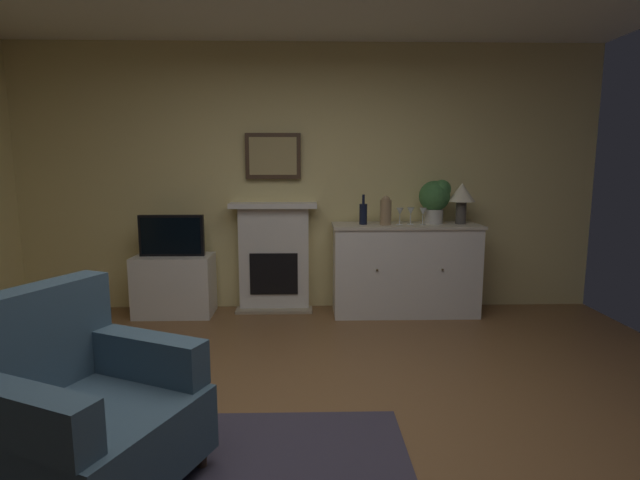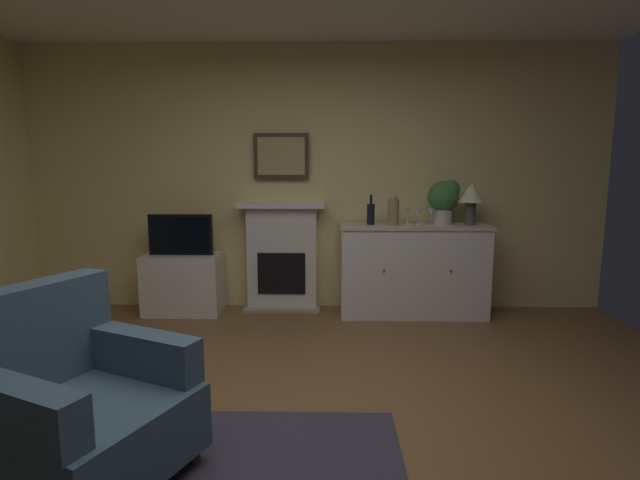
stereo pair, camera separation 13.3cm
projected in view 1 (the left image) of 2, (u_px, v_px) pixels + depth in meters
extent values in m
cube|color=brown|center=(304.00, 453.00, 2.58)|extent=(5.93, 5.25, 0.10)
cube|color=#EAD68C|center=(306.00, 179.00, 4.93)|extent=(5.93, 0.06, 2.66)
cube|color=white|center=(274.00, 259.00, 4.93)|extent=(0.70, 0.18, 1.05)
cube|color=tan|center=(274.00, 310.00, 4.91)|extent=(0.77, 0.20, 0.03)
cube|color=black|center=(274.00, 274.00, 4.85)|extent=(0.48, 0.02, 0.42)
cube|color=white|center=(273.00, 205.00, 4.81)|extent=(0.87, 0.27, 0.05)
cube|color=#473323|center=(273.00, 156.00, 4.81)|extent=(0.55, 0.03, 0.45)
cube|color=tan|center=(273.00, 156.00, 4.79)|extent=(0.47, 0.01, 0.37)
cube|color=white|center=(405.00, 271.00, 4.79)|extent=(1.41, 0.45, 0.87)
cube|color=beige|center=(406.00, 226.00, 4.72)|extent=(1.44, 0.48, 0.03)
sphere|color=brown|center=(377.00, 270.00, 4.54)|extent=(0.02, 0.02, 0.02)
sphere|color=brown|center=(443.00, 270.00, 4.56)|extent=(0.02, 0.02, 0.02)
cylinder|color=#4C4742|center=(461.00, 213.00, 4.71)|extent=(0.10, 0.10, 0.22)
cone|color=#EFE5C6|center=(462.00, 192.00, 4.68)|extent=(0.26, 0.26, 0.18)
cylinder|color=black|center=(363.00, 214.00, 4.68)|extent=(0.08, 0.08, 0.20)
cylinder|color=black|center=(363.00, 199.00, 4.66)|extent=(0.03, 0.03, 0.09)
cylinder|color=silver|center=(400.00, 224.00, 4.68)|extent=(0.06, 0.06, 0.00)
cylinder|color=silver|center=(400.00, 219.00, 4.67)|extent=(0.01, 0.01, 0.09)
cone|color=silver|center=(400.00, 211.00, 4.66)|extent=(0.07, 0.07, 0.07)
cylinder|color=silver|center=(410.00, 224.00, 4.71)|extent=(0.06, 0.06, 0.00)
cylinder|color=silver|center=(410.00, 219.00, 4.70)|extent=(0.01, 0.01, 0.09)
cone|color=silver|center=(411.00, 211.00, 4.69)|extent=(0.07, 0.07, 0.07)
cylinder|color=silver|center=(423.00, 225.00, 4.67)|extent=(0.06, 0.06, 0.00)
cylinder|color=silver|center=(423.00, 220.00, 4.66)|extent=(0.01, 0.01, 0.09)
cone|color=silver|center=(423.00, 211.00, 4.65)|extent=(0.07, 0.07, 0.07)
cylinder|color=#9E7F5B|center=(386.00, 212.00, 4.64)|extent=(0.11, 0.11, 0.24)
sphere|color=#9E7F5B|center=(386.00, 200.00, 4.63)|extent=(0.08, 0.08, 0.08)
cube|color=white|center=(175.00, 285.00, 4.77)|extent=(0.75, 0.42, 0.60)
cube|color=black|center=(172.00, 236.00, 4.67)|extent=(0.62, 0.06, 0.40)
cube|color=black|center=(171.00, 236.00, 4.64)|extent=(0.57, 0.01, 0.35)
cylinder|color=beige|center=(434.00, 216.00, 4.76)|extent=(0.18, 0.18, 0.14)
sphere|color=#3D753D|center=(434.00, 196.00, 4.73)|extent=(0.30, 0.30, 0.30)
sphere|color=#3D753D|center=(442.00, 189.00, 4.69)|extent=(0.18, 0.18, 0.18)
cube|color=#3F596B|center=(94.00, 438.00, 2.17)|extent=(1.04, 1.02, 0.32)
cube|color=#3F596B|center=(34.00, 340.00, 2.23)|extent=(0.46, 0.76, 0.50)
cube|color=#3F596B|center=(20.00, 416.00, 1.83)|extent=(0.71, 0.42, 0.22)
cube|color=#3F596B|center=(142.00, 355.00, 2.42)|extent=(0.71, 0.42, 0.22)
cylinder|color=#473323|center=(202.00, 459.00, 2.36)|extent=(0.05, 0.05, 0.10)
cylinder|color=#473323|center=(98.00, 430.00, 2.62)|extent=(0.05, 0.05, 0.10)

